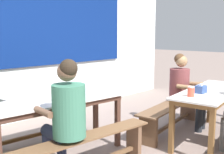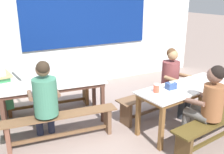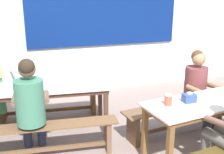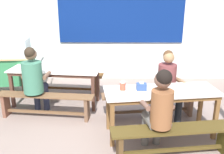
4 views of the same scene
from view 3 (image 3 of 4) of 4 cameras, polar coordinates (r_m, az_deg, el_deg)
backdrop_wall at (r=5.65m, az=-5.88°, el=12.01°), size 7.04×0.23×2.88m
dining_table_far at (r=4.04m, az=-13.02°, el=-2.89°), size 1.80×0.79×0.73m
dining_table_near at (r=3.67m, az=19.39°, el=-5.53°), size 1.79×0.84×0.73m
bench_far_back at (r=4.73m, az=-12.68°, el=-4.41°), size 1.71×0.49×0.44m
bench_far_front at (r=3.64m, az=-12.71°, el=-11.65°), size 1.74×0.43×0.44m
bench_near_back at (r=4.23m, az=13.13°, el=-7.38°), size 1.74×0.54×0.44m
person_right_near_table at (r=4.21m, az=17.31°, el=-2.10°), size 0.48×0.59×1.21m
person_left_back_turned at (r=3.51m, az=-16.28°, el=-5.05°), size 0.47×0.54×1.28m
tissue_box at (r=3.47m, az=15.39°, el=-4.12°), size 0.15×0.11×0.12m
condiment_jar at (r=3.32m, az=11.34°, el=-4.58°), size 0.09×0.09×0.13m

